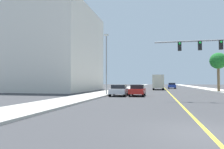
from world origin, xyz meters
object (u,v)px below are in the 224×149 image
at_px(car_red, 137,90).
at_px(car_blue, 172,86).
at_px(street_lamp, 106,61).
at_px(car_silver, 119,90).
at_px(palm_far, 218,61).
at_px(delivery_truck, 158,82).

height_order(car_red, car_blue, car_blue).
bearing_deg(car_red, car_blue, 78.64).
height_order(street_lamp, car_silver, street_lamp).
bearing_deg(car_silver, car_blue, -106.61).
relative_size(palm_far, delivery_truck, 0.86).
bearing_deg(delivery_truck, car_silver, -102.18).
relative_size(car_blue, delivery_truck, 0.58).
relative_size(car_silver, delivery_truck, 0.52).
bearing_deg(car_red, car_silver, -167.93).
bearing_deg(delivery_truck, street_lamp, -107.45).
height_order(palm_far, car_silver, palm_far).
bearing_deg(car_blue, palm_far, -67.80).
height_order(palm_far, car_blue, palm_far).
xyz_separation_m(car_silver, delivery_truck, (4.75, 22.49, 1.00)).
bearing_deg(car_red, delivery_truck, 83.20).
relative_size(street_lamp, car_silver, 1.95).
xyz_separation_m(street_lamp, car_blue, (10.06, 29.77, -3.77)).
relative_size(palm_far, car_silver, 1.64).
bearing_deg(car_red, street_lamp, 171.79).
bearing_deg(car_blue, street_lamp, -108.37).
height_order(palm_far, car_red, palm_far).
relative_size(street_lamp, palm_far, 1.18).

